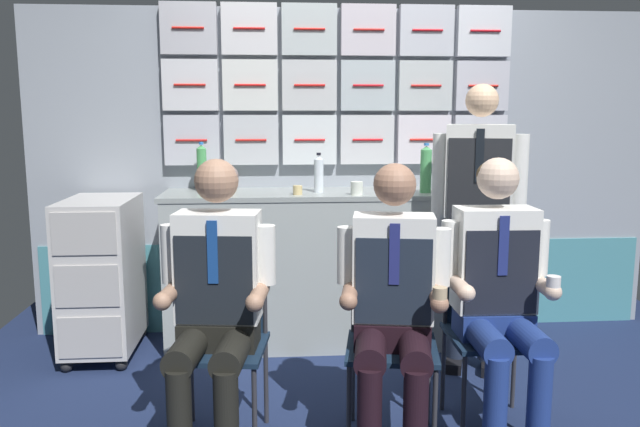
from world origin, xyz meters
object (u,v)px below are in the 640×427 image
Objects in this scene: sparkling_bottle_green at (319,174)px; espresso_cup_small at (231,183)px; crew_member_right at (393,297)px; folding_chair_near_trolley at (487,313)px; service_trolley at (102,273)px; crew_member_left at (215,294)px; crew_member_near_trolley at (500,286)px; crew_member_standing at (478,205)px; folding_chair_left at (224,323)px; folding_chair_right at (392,323)px.

espresso_cup_small is (-0.56, 0.21, -0.08)m from sparkling_bottle_green.
folding_chair_near_trolley is at bearing 27.41° from crew_member_right.
crew_member_right is 0.60m from folding_chair_near_trolley.
sparkling_bottle_green is (1.33, 0.09, 0.59)m from service_trolley.
sparkling_bottle_green is at bearing 124.38° from folding_chair_near_trolley.
crew_member_left is at bearing -112.99° from sparkling_bottle_green.
crew_member_standing is (0.14, 0.76, 0.26)m from crew_member_near_trolley.
crew_member_left is 5.19× the size of sparkling_bottle_green.
folding_chair_left is at bearing 82.90° from crew_member_left.
folding_chair_near_trolley is 0.24m from crew_member_near_trolley.
service_trolley is 1.46m from sparkling_bottle_green.
crew_member_near_trolley is 1.95m from espresso_cup_small.
folding_chair_right is 0.67× the size of crew_member_right.
sparkling_bottle_green is (-0.22, 1.33, 0.41)m from crew_member_right.
sparkling_bottle_green is at bearing 99.47° from crew_member_right.
crew_member_standing is (0.62, 0.70, 0.44)m from folding_chair_right.
espresso_cup_small is (-0.81, 1.38, 0.50)m from folding_chair_right.
crew_member_standing is at bearing 29.61° from crew_member_left.
folding_chair_near_trolley is at bearing 89.07° from crew_member_near_trolley.
service_trolley is 1.14× the size of folding_chair_left.
crew_member_right is 1.48× the size of folding_chair_near_trolley.
folding_chair_near_trolley is (0.48, 0.10, 0.00)m from folding_chair_right.
crew_member_left reaches higher than folding_chair_right.
crew_member_left is at bearing -172.81° from folding_chair_right.
service_trolley is 2.00m from crew_member_right.
crew_member_near_trolley reaches higher than service_trolley.
espresso_cup_small is (-0.78, 1.54, 0.33)m from crew_member_right.
crew_member_left is at bearing -89.32° from espresso_cup_small.
folding_chair_left is at bearing -115.03° from sparkling_bottle_green.
crew_member_standing reaches higher than crew_member_left.
folding_chair_near_trolley is 11.72× the size of espresso_cup_small.
crew_member_standing is at bearing 24.81° from folding_chair_left.
crew_member_left is at bearing -170.87° from folding_chair_near_trolley.
crew_member_near_trolley is 0.78× the size of crew_member_standing.
folding_chair_right is 3.44× the size of sparkling_bottle_green.
crew_member_near_trolley reaches higher than sparkling_bottle_green.
crew_member_standing is 6.61× the size of sparkling_bottle_green.
folding_chair_right and folding_chair_near_trolley have the same top height.
service_trolley is at bearing 145.55° from folding_chair_right.
sparkling_bottle_green is (0.54, 1.27, 0.39)m from crew_member_left.
crew_member_right reaches higher than service_trolley.
crew_member_near_trolley reaches higher than espresso_cup_small.
folding_chair_right is 0.23m from crew_member_right.
crew_member_standing is at bearing 48.57° from folding_chair_right.
folding_chair_left is 0.24m from crew_member_left.
crew_member_left is 1.51m from espresso_cup_small.
folding_chair_right is 11.72× the size of espresso_cup_small.
crew_member_near_trolley is at bearing -59.35° from sparkling_bottle_green.
folding_chair_left is 1.00× the size of folding_chair_right.
folding_chair_right is (0.77, -0.06, 0.00)m from folding_chair_left.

